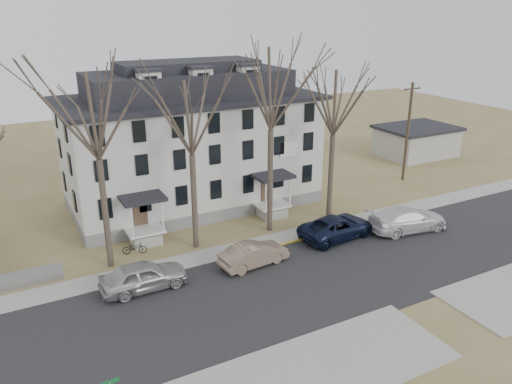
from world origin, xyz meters
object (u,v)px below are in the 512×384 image
tree_far_left (94,110)px  car_navy (337,227)px  tree_mid_right (335,98)px  car_white (407,219)px  tree_mid_left (190,113)px  boarding_house (191,142)px  utility_pole_far (408,131)px  car_tan (254,255)px  car_silver (144,276)px  bicycle_left (135,248)px  tree_center (271,83)px

tree_far_left → car_navy: (15.69, -3.52, -9.52)m
tree_mid_right → car_white: bearing=-53.5°
tree_mid_left → boarding_house: bearing=69.8°
tree_mid_right → utility_pole_far: bearing=19.3°
tree_far_left → car_navy: size_ratio=2.30×
tree_mid_right → car_white: tree_mid_right is taller
tree_mid_right → car_tan: bearing=-154.5°
car_tan → tree_far_left: bearing=56.0°
tree_far_left → car_white: tree_far_left is taller
car_tan → tree_mid_right: bearing=-70.8°
utility_pole_far → tree_mid_right: bearing=-160.7°
tree_mid_right → car_navy: tree_mid_right is taller
tree_far_left → boarding_house: bearing=42.2°
utility_pole_far → car_navy: utility_pole_far is taller
utility_pole_far → car_silver: bearing=-164.0°
tree_far_left → car_silver: size_ratio=2.65×
tree_mid_left → car_white: size_ratio=2.05×
boarding_house → bicycle_left: 11.34m
tree_far_left → bicycle_left: (1.83, 0.88, -9.90)m
tree_center → tree_far_left: bearing=180.0°
tree_far_left → tree_mid_right: (17.50, 0.00, -0.74)m
boarding_house → utility_pole_far: 20.88m
tree_mid_right → car_navy: 9.63m
utility_pole_far → car_white: bearing=-132.2°
car_navy → tree_far_left: bearing=71.7°
boarding_house → utility_pole_far: size_ratio=2.19×
tree_center → car_tan: size_ratio=3.12×
car_silver → car_navy: 14.57m
tree_center → car_silver: size_ratio=2.83×
tree_far_left → car_tan: (8.34, -4.37, -9.57)m
tree_far_left → car_tan: 13.42m
boarding_house → tree_mid_left: tree_mid_left is taller
boarding_house → tree_far_left: tree_far_left is taller
boarding_house → car_navy: (6.69, -11.68, -4.55)m
tree_far_left → tree_center: (12.00, 0.00, 0.74)m
boarding_house → bicycle_left: size_ratio=12.41×
car_silver → boarding_house: bearing=-33.5°
tree_far_left → tree_mid_left: (6.00, 0.00, -0.74)m
utility_pole_far → car_tan: size_ratio=2.01×
car_silver → car_navy: bearing=-88.8°
tree_mid_right → car_navy: bearing=-117.2°
car_navy → bicycle_left: size_ratio=3.55×
boarding_house → tree_mid_right: tree_mid_right is taller
boarding_house → tree_mid_right: bearing=-43.8°
car_silver → car_tan: (7.21, -0.45, -0.11)m
car_silver → car_tan: 7.23m
boarding_house → car_tan: boarding_house is taller
boarding_house → car_silver: (-7.88, -12.08, -4.50)m
car_navy → utility_pole_far: bearing=-66.4°
tree_mid_left → car_white: 18.20m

